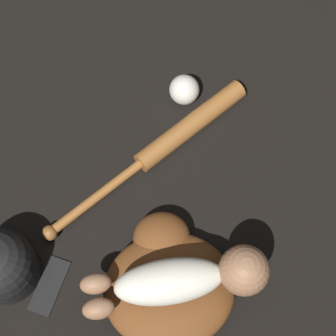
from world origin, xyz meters
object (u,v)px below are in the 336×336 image
baby_figure (191,279)px  baseball_bat (173,139)px  baseball_cap (1,265)px  baseball_glove (168,281)px  baseball (184,90)px

baby_figure → baseball_bat: size_ratio=0.70×
baseball_bat → baseball_cap: bearing=-152.5°
baseball_glove → baby_figure: 0.10m
baseball_glove → baseball_bat: bearing=74.8°
baby_figure → baseball_cap: bearing=160.4°
baseball → baseball_cap: (-0.49, -0.35, 0.02)m
baby_figure → baseball_bat: (0.05, 0.36, -0.10)m
baseball → baseball_cap: baseball_cap is taller
baseball_cap → baseball_bat: bearing=27.5°
baby_figure → baseball: 0.50m
baseball_cap → baseball_glove: bearing=-18.3°
baseball_bat → baseball_cap: baseball_cap is taller
baby_figure → baseball_cap: 0.41m
baby_figure → baseball: (0.11, 0.48, -0.09)m
baseball_bat → baseball: size_ratio=7.27×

